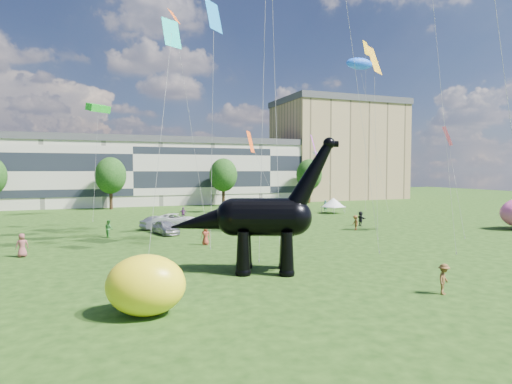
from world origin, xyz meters
name	(u,v)px	position (x,y,z in m)	size (l,w,h in m)	color
ground	(335,274)	(0.00, 0.00, 0.00)	(220.00, 220.00, 0.00)	#16330C
terrace_row	(131,174)	(-8.00, 62.00, 6.00)	(78.00, 11.00, 12.00)	beige
apartment_block	(338,152)	(40.00, 65.00, 11.00)	(28.00, 18.00, 22.00)	tan
tree_mid_left	(111,173)	(-12.00, 53.00, 6.29)	(5.20, 5.20, 9.44)	#382314
tree_mid_right	(223,172)	(8.00, 53.00, 6.29)	(5.20, 5.20, 9.44)	#382314
tree_far_right	(309,172)	(26.00, 53.00, 6.29)	(5.20, 5.20, 9.44)	#382314
dinosaur_sculpture	(258,219)	(-4.52, 2.38, 3.49)	(11.00, 5.96, 9.25)	black
car_silver	(165,227)	(-7.71, 21.21, 0.74)	(1.76, 4.37, 1.49)	#A9AAAE
car_grey	(160,223)	(-7.65, 25.33, 0.74)	(1.57, 4.49, 1.48)	gray
car_white	(177,219)	(-5.33, 27.76, 0.74)	(2.45, 5.31, 1.48)	white
car_dark	(263,218)	(4.93, 25.35, 0.74)	(2.08, 5.12, 1.49)	#595960
gazebo_near	(268,205)	(7.71, 30.35, 1.96)	(5.23, 5.23, 2.79)	white
gazebo_far	(333,202)	(20.06, 33.72, 1.70)	(4.40, 4.40, 2.42)	white
inflatable_yellow	(146,285)	(-12.46, -3.77, 1.42)	(3.70, 2.85, 2.85)	yellow
visitors	(244,227)	(-0.35, 17.15, 0.87)	(45.37, 43.92, 1.85)	brown
kites	(309,15)	(9.96, 23.03, 25.44)	(45.86, 44.95, 26.50)	#F34E10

